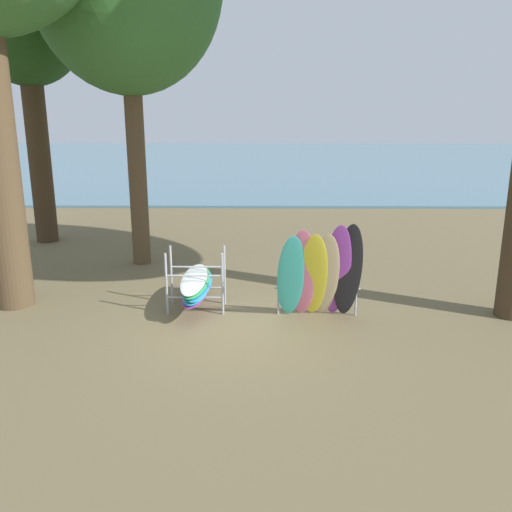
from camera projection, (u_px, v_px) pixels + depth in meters
The scene contains 5 objects.
ground_plane at pixel (239, 327), 10.31m from camera, with size 80.00×80.00×0.00m, color brown.
lake_water at pixel (256, 161), 39.34m from camera, with size 80.00×36.00×0.10m, color slate.
tree_mid_behind at pixel (26, 22), 15.15m from camera, with size 3.28×3.28×8.26m.
leaning_board_pile at pixel (320, 274), 10.37m from camera, with size 1.68×0.92×1.99m.
board_storage_rack at pixel (197, 284), 11.11m from camera, with size 1.15×2.11×1.25m.
Camera 1 is at (0.42, -9.58, 4.04)m, focal length 38.72 mm.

